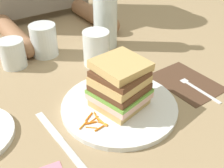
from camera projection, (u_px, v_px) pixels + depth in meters
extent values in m
plane|color=#9E8460|center=(111.00, 104.00, 0.67)|extent=(3.00, 3.00, 0.00)
cylinder|color=white|center=(119.00, 106.00, 0.65)|extent=(0.27, 0.27, 0.01)
cube|color=tan|center=(119.00, 101.00, 0.64)|extent=(0.13, 0.12, 0.02)
cube|color=beige|center=(119.00, 95.00, 0.63)|extent=(0.13, 0.13, 0.01)
cube|color=#6BA83D|center=(120.00, 91.00, 0.62)|extent=(0.13, 0.13, 0.01)
cube|color=#56331E|center=(120.00, 86.00, 0.62)|extent=(0.12, 0.13, 0.02)
cube|color=tan|center=(120.00, 80.00, 0.61)|extent=(0.13, 0.12, 0.02)
cube|color=#56331E|center=(120.00, 74.00, 0.60)|extent=(0.12, 0.12, 0.01)
cube|color=tan|center=(121.00, 65.00, 0.59)|extent=(0.12, 0.11, 0.03)
cylinder|color=orange|center=(103.00, 123.00, 0.59)|extent=(0.01, 0.02, 0.00)
cylinder|color=orange|center=(83.00, 125.00, 0.58)|extent=(0.03, 0.02, 0.00)
cylinder|color=orange|center=(91.00, 123.00, 0.59)|extent=(0.02, 0.01, 0.00)
cylinder|color=orange|center=(94.00, 119.00, 0.60)|extent=(0.03, 0.01, 0.00)
cylinder|color=orange|center=(89.00, 117.00, 0.61)|extent=(0.03, 0.02, 0.00)
cylinder|color=orange|center=(91.00, 128.00, 0.58)|extent=(0.02, 0.02, 0.00)
cylinder|color=orange|center=(100.00, 128.00, 0.58)|extent=(0.02, 0.01, 0.00)
cylinder|color=orange|center=(96.00, 116.00, 0.61)|extent=(0.01, 0.03, 0.00)
cylinder|color=orange|center=(102.00, 122.00, 0.59)|extent=(0.01, 0.03, 0.00)
cylinder|color=orange|center=(139.00, 93.00, 0.68)|extent=(0.02, 0.03, 0.00)
cylinder|color=orange|center=(146.00, 87.00, 0.70)|extent=(0.02, 0.02, 0.00)
cylinder|color=orange|center=(140.00, 89.00, 0.69)|extent=(0.02, 0.01, 0.00)
cylinder|color=orange|center=(144.00, 91.00, 0.69)|extent=(0.01, 0.02, 0.00)
cylinder|color=orange|center=(142.00, 86.00, 0.70)|extent=(0.02, 0.03, 0.00)
cube|color=#4C3323|center=(186.00, 82.00, 0.74)|extent=(0.13, 0.18, 0.00)
cube|color=silver|center=(203.00, 91.00, 0.70)|extent=(0.01, 0.11, 0.00)
cube|color=silver|center=(184.00, 80.00, 0.74)|extent=(0.02, 0.02, 0.00)
cylinder|color=silver|center=(179.00, 74.00, 0.77)|extent=(0.00, 0.04, 0.00)
cylinder|color=silver|center=(177.00, 75.00, 0.76)|extent=(0.00, 0.04, 0.00)
cylinder|color=silver|center=(176.00, 75.00, 0.76)|extent=(0.00, 0.04, 0.00)
cylinder|color=silver|center=(175.00, 76.00, 0.76)|extent=(0.00, 0.04, 0.00)
cube|color=silver|center=(72.00, 154.00, 0.54)|extent=(0.02, 0.10, 0.00)
cube|color=silver|center=(49.00, 126.00, 0.60)|extent=(0.02, 0.11, 0.00)
cylinder|color=white|center=(96.00, 48.00, 0.79)|extent=(0.08, 0.08, 0.10)
cylinder|color=#E55638|center=(96.00, 51.00, 0.80)|extent=(0.07, 0.07, 0.08)
cylinder|color=silver|center=(105.00, 13.00, 0.86)|extent=(0.08, 0.08, 0.22)
cylinder|color=silver|center=(44.00, 40.00, 0.84)|extent=(0.08, 0.08, 0.10)
cylinder|color=silver|center=(13.00, 54.00, 0.79)|extent=(0.07, 0.07, 0.08)
cylinder|color=#936647|center=(13.00, 34.00, 0.92)|extent=(0.06, 0.25, 0.06)
cylinder|color=#936647|center=(93.00, 15.00, 1.07)|extent=(0.06, 0.25, 0.06)
sphere|color=#936647|center=(26.00, 48.00, 0.84)|extent=(0.06, 0.06, 0.06)
sphere|color=#936647|center=(111.00, 26.00, 0.98)|extent=(0.06, 0.06, 0.06)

